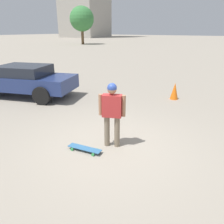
# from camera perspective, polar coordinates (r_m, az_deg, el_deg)

# --- Properties ---
(ground_plane) EXTENTS (220.00, 220.00, 0.00)m
(ground_plane) POSITION_cam_1_polar(r_m,az_deg,el_deg) (5.51, 0.00, -8.71)
(ground_plane) COLOR gray
(person) EXTENTS (0.60, 0.35, 1.59)m
(person) POSITION_cam_1_polar(r_m,az_deg,el_deg) (5.11, 0.00, 0.66)
(person) COLOR #7A6B56
(person) RESTS_ON ground_plane
(skateboard) EXTENTS (0.86, 0.32, 0.08)m
(skateboard) POSITION_cam_1_polar(r_m,az_deg,el_deg) (5.28, -7.17, -9.44)
(skateboard) COLOR #336693
(skateboard) RESTS_ON ground_plane
(car_parked_near) EXTENTS (4.68, 2.90, 1.32)m
(car_parked_near) POSITION_cam_1_polar(r_m,az_deg,el_deg) (10.07, -22.15, 7.82)
(car_parked_near) COLOR navy
(car_parked_near) RESTS_ON ground_plane
(tree_distant) EXTENTS (4.55, 4.55, 6.86)m
(tree_distant) POSITION_cam_1_polar(r_m,az_deg,el_deg) (44.91, -7.90, 22.94)
(tree_distant) COLOR brown
(tree_distant) RESTS_ON ground_plane
(traffic_cone) EXTENTS (0.33, 0.33, 0.68)m
(traffic_cone) POSITION_cam_1_polar(r_m,az_deg,el_deg) (9.36, 16.02, 5.29)
(traffic_cone) COLOR orange
(traffic_cone) RESTS_ON ground_plane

